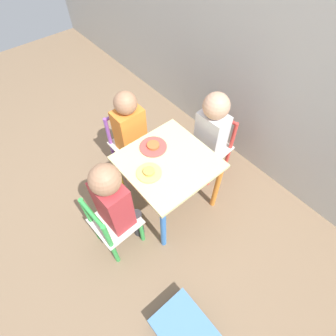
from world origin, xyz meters
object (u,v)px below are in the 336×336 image
object	(u,v)px
child_front	(115,201)
child_back	(210,131)
plate_left	(153,146)
chair_purple	(129,144)
plate_front	(149,172)
kids_table	(168,169)
storage_bin	(184,329)
child_left	(131,131)
chair_red	(212,147)
chair_green	(113,225)

from	to	relation	value
child_front	child_back	world-z (taller)	child_front
plate_left	chair_purple	bearing A→B (deg)	-179.42
plate_front	kids_table	bearing A→B (deg)	90.00
kids_table	child_front	xyz separation A→B (m)	(0.02, -0.40, 0.06)
chair_purple	plate_left	bearing A→B (deg)	-89.82
chair_purple	storage_bin	bearing A→B (deg)	-112.58
child_left	child_back	distance (m)	0.55
child_back	child_left	bearing A→B (deg)	-136.55
chair_red	child_left	distance (m)	0.62
child_back	plate_front	size ratio (longest dim) A/B	5.00
chair_purple	plate_left	xyz separation A→B (m)	(0.32, 0.00, 0.24)
chair_purple	child_back	distance (m)	0.63
plate_front	chair_purple	bearing A→B (deg)	162.75
chair_green	plate_front	bearing A→B (deg)	-88.67
chair_purple	child_left	xyz separation A→B (m)	(0.06, 0.00, 0.19)
chair_green	plate_left	world-z (taller)	chair_green
storage_bin	chair_red	bearing A→B (deg)	127.89
chair_red	chair_green	bearing A→B (deg)	-90.43
child_left	plate_left	world-z (taller)	child_left
child_front	child_back	distance (m)	0.81
child_back	chair_green	bearing A→B (deg)	-90.46
plate_left	chair_green	bearing A→B (deg)	-69.81
plate_front	storage_bin	distance (m)	0.89
child_front	kids_table	bearing A→B (deg)	-90.00
child_back	plate_front	distance (m)	0.55
chair_purple	child_left	size ratio (longest dim) A/B	0.69
chair_red	storage_bin	xyz separation A→B (m)	(0.73, -0.94, -0.20)
chair_green	storage_bin	xyz separation A→B (m)	(0.68, -0.02, -0.20)
chair_red	plate_left	size ratio (longest dim) A/B	2.90
child_left	storage_bin	bearing A→B (deg)	-113.69
chair_purple	child_back	world-z (taller)	child_back
kids_table	child_left	world-z (taller)	child_left
kids_table	child_back	bearing A→B (deg)	93.73
child_left	plate_front	world-z (taller)	child_left
chair_purple	plate_front	xyz separation A→B (m)	(0.46, -0.14, 0.24)
chair_purple	plate_left	size ratio (longest dim) A/B	2.90
child_left	plate_front	bearing A→B (deg)	-110.11
chair_red	plate_left	bearing A→B (deg)	-107.92
child_back	plate_front	world-z (taller)	child_back
child_front	plate_left	bearing A→B (deg)	-70.35
kids_table	chair_green	xyz separation A→B (m)	(0.02, -0.46, -0.15)
child_left	kids_table	bearing A→B (deg)	-90.00
chair_purple	plate_left	distance (m)	0.40
child_left	plate_front	size ratio (longest dim) A/B	4.91
plate_left	storage_bin	bearing A→B (deg)	-29.40
child_left	child_back	world-z (taller)	child_back
plate_left	plate_front	bearing A→B (deg)	-45.00
chair_red	plate_left	distance (m)	0.53
kids_table	chair_purple	distance (m)	0.49
child_left	plate_left	bearing A→B (deg)	-89.77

